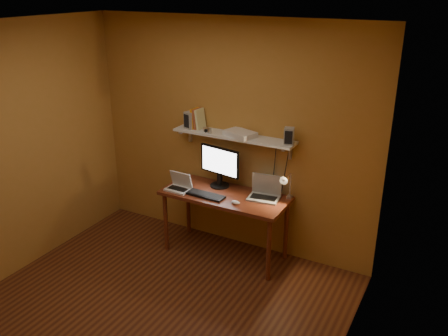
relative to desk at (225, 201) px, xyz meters
The scene contains 14 objects.
room 1.43m from the desk, 94.80° to the right, with size 3.44×3.24×2.64m.
desk is the anchor object (origin of this frame).
wall_shelf 0.72m from the desk, 90.00° to the left, with size 1.40×0.25×0.21m.
monitor 0.41m from the desk, 133.77° to the left, with size 0.51×0.25×0.46m.
laptop 0.46m from the desk, 16.86° to the left, with size 0.35×0.28×0.25m.
netbook 0.54m from the desk, 165.45° to the right, with size 0.28×0.20×0.20m.
keyboard 0.24m from the desk, 136.89° to the right, with size 0.43×0.14×0.02m, color black.
mouse 0.29m from the desk, 37.67° to the right, with size 0.10×0.06×0.04m, color silver.
desk_lamp 0.73m from the desk, 10.81° to the left, with size 0.09×0.23×0.38m.
speaker_left 0.98m from the desk, 161.71° to the left, with size 0.11×0.11×0.19m, color #919599.
speaker_right 1.04m from the desk, 15.46° to the left, with size 0.10×0.10×0.17m, color #919599.
books 0.97m from the desk, 154.55° to the left, with size 0.12×0.16×0.23m.
shelf_camera 0.80m from the desk, 157.67° to the left, with size 0.11×0.06×0.06m.
router 0.77m from the desk, 65.52° to the left, with size 0.33×0.22×0.05m, color silver.
Camera 1 is at (2.34, -2.88, 2.93)m, focal length 38.00 mm.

